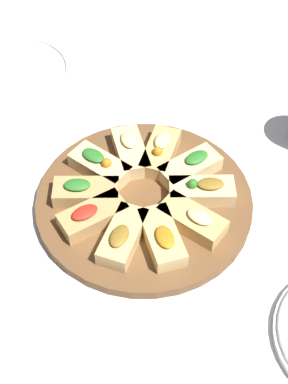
{
  "coord_description": "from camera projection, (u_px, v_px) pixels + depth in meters",
  "views": [
    {
      "loc": [
        0.24,
        -0.45,
        0.64
      ],
      "look_at": [
        0.0,
        0.0,
        0.03
      ],
      "focal_mm": 50.0,
      "sensor_mm": 36.0,
      "label": 1
    }
  ],
  "objects": [
    {
      "name": "serving_board",
      "position": [
        144.0,
        201.0,
        0.81
      ],
      "size": [
        0.33,
        0.33,
        0.02
      ],
      "primitive_type": "cylinder",
      "color": "brown",
      "rests_on": "ground_plane"
    },
    {
      "name": "plate_left",
      "position": [
        9.0,
        73.0,
        1.02
      ],
      "size": [
        0.25,
        0.25,
        0.02
      ],
      "color": "white",
      "rests_on": "ground_plane"
    },
    {
      "name": "focaccia_slice_9",
      "position": [
        192.0,
        220.0,
        0.76
      ],
      "size": [
        0.1,
        0.06,
        0.03
      ],
      "color": "tan",
      "rests_on": "serving_board"
    },
    {
      "name": "focaccia_slice_5",
      "position": [
        86.0,
        192.0,
        0.8
      ],
      "size": [
        0.11,
        0.08,
        0.03
      ],
      "color": "tan",
      "rests_on": "serving_board"
    },
    {
      "name": "ground_plane",
      "position": [
        144.0,
        204.0,
        0.82
      ],
      "size": [
        3.0,
        3.0,
        0.0
      ],
      "primitive_type": "plane",
      "color": "white"
    },
    {
      "name": "focaccia_slice_0",
      "position": [
        202.0,
        191.0,
        0.8
      ],
      "size": [
        0.11,
        0.09,
        0.04
      ],
      "color": "#E5C689",
      "rests_on": "serving_board"
    },
    {
      "name": "focaccia_slice_8",
      "position": [
        162.0,
        237.0,
        0.74
      ],
      "size": [
        0.1,
        0.1,
        0.03
      ],
      "color": "#DBB775",
      "rests_on": "serving_board"
    },
    {
      "name": "focaccia_slice_6",
      "position": [
        93.0,
        216.0,
        0.77
      ],
      "size": [
        0.09,
        0.11,
        0.03
      ],
      "color": "tan",
      "rests_on": "serving_board"
    },
    {
      "name": "focaccia_slice_2",
      "position": [
        160.0,
        152.0,
        0.85
      ],
      "size": [
        0.06,
        0.1,
        0.04
      ],
      "color": "tan",
      "rests_on": "serving_board"
    },
    {
      "name": "focaccia_slice_7",
      "position": [
        123.0,
        236.0,
        0.74
      ],
      "size": [
        0.06,
        0.1,
        0.03
      ],
      "color": "#DBB775",
      "rests_on": "serving_board"
    },
    {
      "name": "focaccia_slice_1",
      "position": [
        190.0,
        167.0,
        0.83
      ],
      "size": [
        0.08,
        0.11,
        0.03
      ],
      "color": "#E5C689",
      "rests_on": "serving_board"
    },
    {
      "name": "focaccia_slice_4",
      "position": [
        100.0,
        165.0,
        0.83
      ],
      "size": [
        0.1,
        0.06,
        0.04
      ],
      "color": "#E5C689",
      "rests_on": "serving_board"
    },
    {
      "name": "focaccia_slice_3",
      "position": [
        130.0,
        151.0,
        0.85
      ],
      "size": [
        0.1,
        0.1,
        0.03
      ],
      "color": "#E5C689",
      "rests_on": "serving_board"
    }
  ]
}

